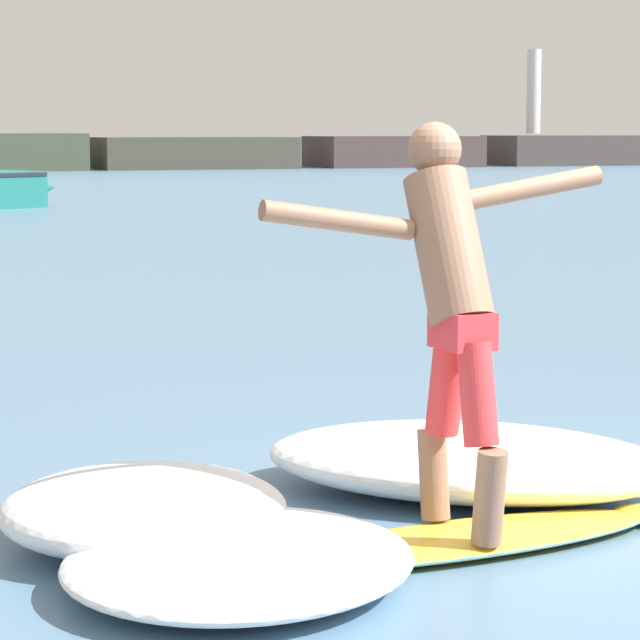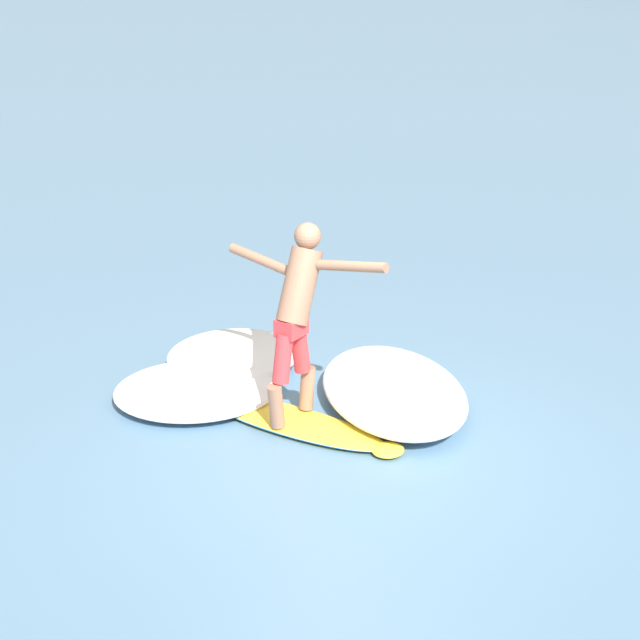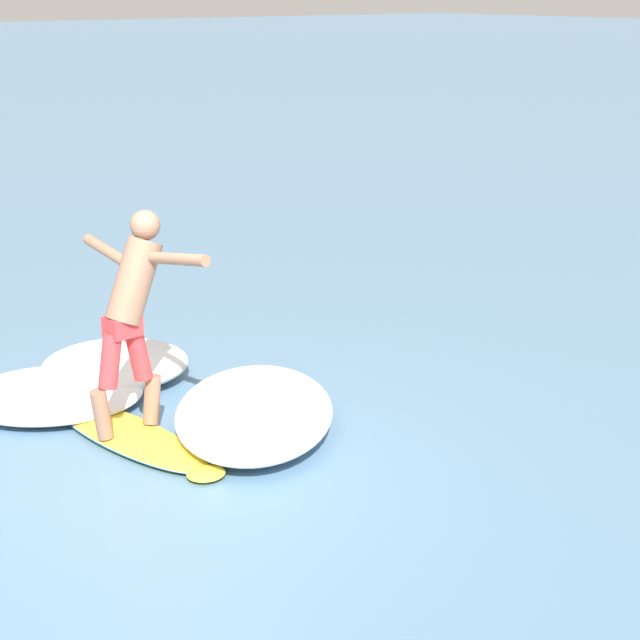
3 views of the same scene
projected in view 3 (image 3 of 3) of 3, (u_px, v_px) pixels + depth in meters
name	position (u px, v px, depth m)	size (l,w,h in m)	color
ground_plane	(161.00, 477.00, 7.96)	(200.00, 200.00, 0.00)	slate
surfboard	(131.00, 436.00, 8.58)	(2.16, 0.76, 0.21)	yellow
surfer	(133.00, 303.00, 8.35)	(1.67, 0.72, 1.77)	#8D624B
wave_foam_at_tail	(52.00, 394.00, 9.28)	(2.06, 2.09, 0.20)	white
wave_foam_at_nose	(115.00, 364.00, 9.85)	(1.66, 1.71, 0.31)	white
wave_foam_beside	(254.00, 412.00, 8.74)	(2.41, 2.29, 0.32)	white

